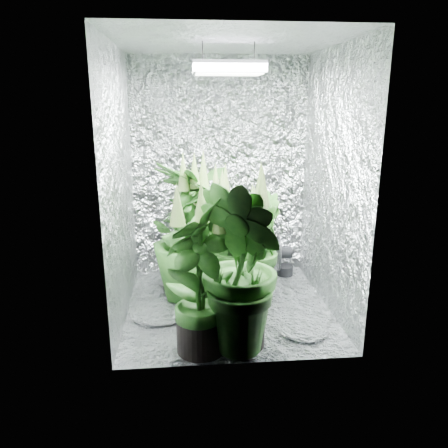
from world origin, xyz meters
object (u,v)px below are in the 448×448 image
object	(u,v)px
grow_lamp	(229,68)
circulation_fan	(282,258)
plant_c	(255,247)
plant_b	(200,231)
plant_e	(226,238)
plant_d	(190,234)
plant_f	(200,278)
plant_a	(196,240)
plant_g	(243,269)

from	to	relation	value
grow_lamp	circulation_fan	distance (m)	1.86
plant_c	circulation_fan	world-z (taller)	plant_c
grow_lamp	circulation_fan	world-z (taller)	grow_lamp
plant_b	plant_e	world-z (taller)	plant_e
plant_d	plant_e	xyz separation A→B (m)	(0.29, 0.00, -0.04)
grow_lamp	plant_f	distance (m)	1.47
plant_a	plant_c	xyz separation A→B (m)	(0.48, -0.22, -0.00)
circulation_fan	plant_g	bearing A→B (deg)	-108.15
circulation_fan	grow_lamp	bearing A→B (deg)	-127.59
plant_a	circulation_fan	world-z (taller)	plant_a
plant_a	circulation_fan	size ratio (longest dim) A/B	2.33
plant_f	plant_g	world-z (taller)	plant_g
plant_b	circulation_fan	distance (m)	0.82
plant_e	plant_f	world-z (taller)	plant_f
plant_f	circulation_fan	bearing A→B (deg)	56.60
grow_lamp	plant_d	size ratio (longest dim) A/B	0.41
plant_c	plant_d	bearing A→B (deg)	-176.97
plant_c	plant_b	bearing A→B (deg)	134.50
plant_g	circulation_fan	bearing A→B (deg)	66.64
plant_b	plant_d	distance (m)	0.50
grow_lamp	plant_g	distance (m)	1.40
plant_a	plant_g	xyz separation A→B (m)	(0.27, -1.05, 0.14)
plant_e	plant_g	xyz separation A→B (m)	(0.03, -0.80, 0.04)
plant_e	plant_a	bearing A→B (deg)	133.85
plant_a	grow_lamp	bearing A→B (deg)	-60.02
plant_a	plant_c	bearing A→B (deg)	-24.82
grow_lamp	plant_a	size ratio (longest dim) A/B	0.54
grow_lamp	plant_a	distance (m)	1.47
plant_c	plant_e	world-z (taller)	plant_e
plant_a	plant_g	bearing A→B (deg)	-75.64
plant_b	plant_d	world-z (taller)	plant_d
grow_lamp	plant_f	world-z (taller)	grow_lamp
plant_d	circulation_fan	size ratio (longest dim) A/B	3.05
plant_d	plant_e	size ratio (longest dim) A/B	1.09
circulation_fan	plant_c	bearing A→B (deg)	-122.21
plant_b	plant_c	xyz separation A→B (m)	(0.44, -0.45, -0.02)
plant_e	circulation_fan	world-z (taller)	plant_e
plant_f	grow_lamp	bearing A→B (deg)	68.58
plant_b	plant_d	bearing A→B (deg)	-100.88
grow_lamp	plant_e	size ratio (longest dim) A/B	0.45
plant_c	plant_f	world-z (taller)	plant_f
grow_lamp	plant_b	xyz separation A→B (m)	(-0.20, 0.64, -1.38)
grow_lamp	plant_c	distance (m)	1.43
circulation_fan	plant_a	bearing A→B (deg)	-160.34
plant_f	plant_b	bearing A→B (deg)	87.91
plant_a	plant_f	size ratio (longest dim) A/B	0.82
plant_f	plant_g	size ratio (longest dim) A/B	0.92
plant_e	plant_f	xyz separation A→B (m)	(-0.25, -0.78, -0.02)
plant_b	plant_c	distance (m)	0.63
plant_b	circulation_fan	bearing A→B (deg)	-1.25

